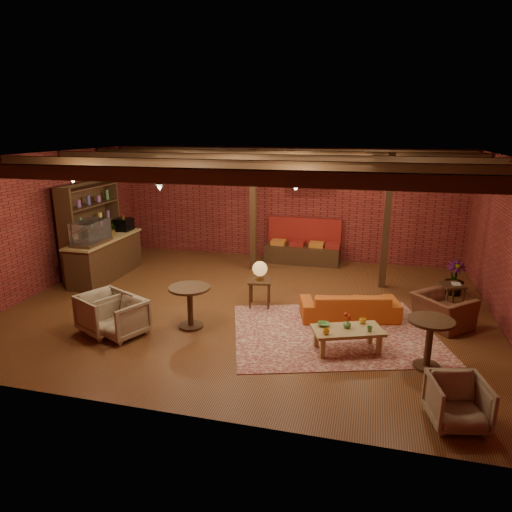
% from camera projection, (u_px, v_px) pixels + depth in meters
% --- Properties ---
extents(floor, '(10.00, 10.00, 0.00)m').
position_uv_depth(floor, '(250.00, 306.00, 9.93)').
color(floor, '#3B220E').
rests_on(floor, ground).
extents(ceiling, '(10.00, 8.00, 0.02)m').
position_uv_depth(ceiling, '(249.00, 156.00, 9.06)').
color(ceiling, black).
rests_on(ceiling, wall_back).
extents(wall_back, '(10.00, 0.02, 3.20)m').
position_uv_depth(wall_back, '(285.00, 204.00, 13.23)').
color(wall_back, maroon).
rests_on(wall_back, ground).
extents(wall_front, '(10.00, 0.02, 3.20)m').
position_uv_depth(wall_front, '(167.00, 304.00, 5.77)').
color(wall_front, maroon).
rests_on(wall_front, ground).
extents(wall_left, '(0.02, 8.00, 3.20)m').
position_uv_depth(wall_left, '(44.00, 222.00, 10.69)').
color(wall_left, maroon).
rests_on(wall_left, ground).
extents(ceiling_beams, '(9.80, 6.40, 0.22)m').
position_uv_depth(ceiling_beams, '(249.00, 162.00, 9.09)').
color(ceiling_beams, '#321E10').
rests_on(ceiling_beams, ceiling).
extents(ceiling_pipe, '(9.60, 0.12, 0.12)m').
position_uv_depth(ceiling_pipe, '(267.00, 167.00, 10.65)').
color(ceiling_pipe, black).
rests_on(ceiling_pipe, ceiling).
extents(post_left, '(0.16, 0.16, 3.20)m').
position_uv_depth(post_left, '(253.00, 211.00, 12.06)').
color(post_left, '#321E10').
rests_on(post_left, ground).
extents(post_right, '(0.16, 0.16, 3.20)m').
position_uv_depth(post_right, '(387.00, 222.00, 10.69)').
color(post_right, '#321E10').
rests_on(post_right, ground).
extents(service_counter, '(0.80, 2.50, 1.60)m').
position_uv_depth(service_counter, '(105.00, 247.00, 11.62)').
color(service_counter, '#321E10').
rests_on(service_counter, ground).
extents(plant_counter, '(0.35, 0.39, 0.30)m').
position_uv_depth(plant_counter, '(111.00, 230.00, 11.67)').
color(plant_counter, '#337F33').
rests_on(plant_counter, service_counter).
extents(shelving_hutch, '(0.52, 2.00, 2.40)m').
position_uv_depth(shelving_hutch, '(92.00, 230.00, 11.70)').
color(shelving_hutch, '#321E10').
rests_on(shelving_hutch, ground).
extents(banquette, '(2.10, 0.70, 1.00)m').
position_uv_depth(banquette, '(302.00, 246.00, 12.96)').
color(banquette, maroon).
rests_on(banquette, ground).
extents(service_sign, '(0.86, 0.06, 0.30)m').
position_uv_depth(service_sign, '(302.00, 182.00, 12.04)').
color(service_sign, '#FF3819').
rests_on(service_sign, ceiling).
extents(ceiling_spotlights, '(6.40, 4.40, 0.28)m').
position_uv_depth(ceiling_spotlights, '(249.00, 173.00, 9.15)').
color(ceiling_spotlights, black).
rests_on(ceiling_spotlights, ceiling).
extents(rug, '(4.41, 3.84, 0.01)m').
position_uv_depth(rug, '(334.00, 332.00, 8.63)').
color(rug, maroon).
rests_on(rug, floor).
extents(sofa, '(2.08, 1.23, 0.57)m').
position_uv_depth(sofa, '(349.00, 305.00, 9.20)').
color(sofa, '#B45019').
rests_on(sofa, floor).
extents(coffee_table, '(1.32, 0.99, 0.66)m').
position_uv_depth(coffee_table, '(347.00, 331.00, 7.86)').
color(coffee_table, '#A8884E').
rests_on(coffee_table, floor).
extents(side_table_lamp, '(0.56, 0.56, 1.01)m').
position_uv_depth(side_table_lamp, '(260.00, 272.00, 9.72)').
color(side_table_lamp, '#321E10').
rests_on(side_table_lamp, floor).
extents(round_table_left, '(0.79, 0.79, 0.83)m').
position_uv_depth(round_table_left, '(190.00, 300.00, 8.74)').
color(round_table_left, '#321E10').
rests_on(round_table_left, floor).
extents(armchair_a, '(1.05, 1.07, 0.84)m').
position_uv_depth(armchair_a, '(105.00, 311.00, 8.57)').
color(armchair_a, '#B9AA8F').
rests_on(armchair_a, floor).
extents(armchair_b, '(0.99, 0.97, 0.78)m').
position_uv_depth(armchair_b, '(122.00, 316.00, 8.42)').
color(armchair_b, '#B9AA8F').
rests_on(armchair_b, floor).
extents(armchair_right, '(1.13, 1.16, 0.86)m').
position_uv_depth(armchair_right, '(443.00, 306.00, 8.79)').
color(armchair_right, brown).
rests_on(armchair_right, floor).
extents(side_table_book, '(0.62, 0.62, 0.55)m').
position_uv_depth(side_table_book, '(451.00, 286.00, 9.73)').
color(side_table_book, '#321E10').
rests_on(side_table_book, floor).
extents(round_table_right, '(0.72, 0.72, 0.84)m').
position_uv_depth(round_table_right, '(430.00, 336.00, 7.24)').
color(round_table_right, '#321E10').
rests_on(round_table_right, floor).
extents(armchair_far, '(0.81, 0.78, 0.71)m').
position_uv_depth(armchair_far, '(458.00, 400.00, 5.89)').
color(armchair_far, '#B9AA8F').
rests_on(armchair_far, floor).
extents(plant_tall, '(1.56, 1.56, 2.39)m').
position_uv_depth(plant_tall, '(459.00, 245.00, 10.29)').
color(plant_tall, '#4C7F4C').
rests_on(plant_tall, floor).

